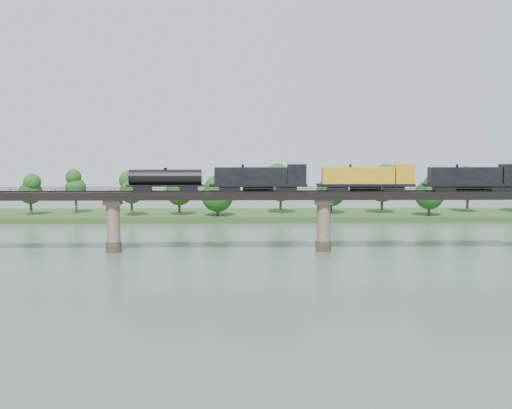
{
  "coord_description": "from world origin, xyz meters",
  "views": [
    {
      "loc": [
        -15.57,
        -91.07,
        20.53
      ],
      "look_at": [
        -12.91,
        30.0,
        9.0
      ],
      "focal_mm": 45.0,
      "sensor_mm": 36.0,
      "label": 1
    }
  ],
  "objects": [
    {
      "name": "ground",
      "position": [
        0.0,
        0.0,
        0.0
      ],
      "size": [
        400.0,
        400.0,
        0.0
      ],
      "primitive_type": "plane",
      "color": "#3D4D3E",
      "rests_on": "ground"
    },
    {
      "name": "far_bank",
      "position": [
        0.0,
        85.0,
        0.8
      ],
      "size": [
        300.0,
        24.0,
        1.6
      ],
      "primitive_type": "cube",
      "color": "#27481C",
      "rests_on": "ground"
    },
    {
      "name": "bridge",
      "position": [
        0.0,
        30.0,
        5.46
      ],
      "size": [
        236.0,
        30.0,
        11.5
      ],
      "color": "#473A2D",
      "rests_on": "ground"
    },
    {
      "name": "bridge_superstructure",
      "position": [
        0.0,
        30.0,
        11.79
      ],
      "size": [
        220.0,
        4.9,
        0.75
      ],
      "color": "black",
      "rests_on": "bridge"
    },
    {
      "name": "far_treeline",
      "position": [
        -8.21,
        80.52,
        8.83
      ],
      "size": [
        289.06,
        17.54,
        13.6
      ],
      "color": "#382619",
      "rests_on": "far_bank"
    },
    {
      "name": "freight_train",
      "position": [
        1.27,
        30.0,
        13.96
      ],
      "size": [
        74.8,
        2.91,
        5.15
      ],
      "color": "black",
      "rests_on": "bridge"
    }
  ]
}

